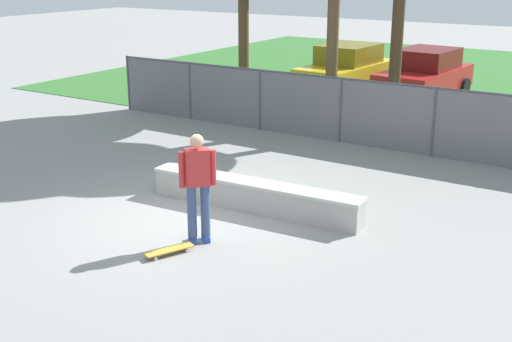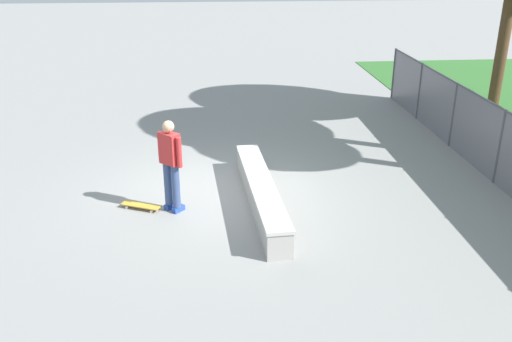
{
  "view_description": "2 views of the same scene",
  "coord_description": "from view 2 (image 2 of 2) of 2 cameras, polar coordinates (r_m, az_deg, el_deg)",
  "views": [
    {
      "loc": [
        6.8,
        -8.55,
        4.39
      ],
      "look_at": [
        1.06,
        0.5,
        0.93
      ],
      "focal_mm": 45.89,
      "sensor_mm": 36.0,
      "label": 1
    },
    {
      "loc": [
        10.62,
        0.01,
        4.85
      ],
      "look_at": [
        1.17,
        0.84,
        0.94
      ],
      "focal_mm": 39.18,
      "sensor_mm": 36.0,
      "label": 2
    }
  ],
  "objects": [
    {
      "name": "concrete_ledge",
      "position": [
        10.94,
        0.51,
        -2.33
      ],
      "size": [
        4.22,
        0.73,
        0.54
      ],
      "color": "#A8A59E",
      "rests_on": "ground"
    },
    {
      "name": "skateboarder",
      "position": [
        10.62,
        -8.72,
        0.91
      ],
      "size": [
        0.45,
        0.46,
        1.82
      ],
      "color": "#2647A5",
      "rests_on": "ground"
    },
    {
      "name": "ground_plane",
      "position": [
        11.68,
        -4.59,
        -2.23
      ],
      "size": [
        80.0,
        80.0,
        0.0
      ],
      "primitive_type": "plane",
      "color": "gray"
    },
    {
      "name": "skateboard",
      "position": [
        11.15,
        -11.67,
        -3.48
      ],
      "size": [
        0.51,
        0.81,
        0.09
      ],
      "color": "gold",
      "rests_on": "ground"
    },
    {
      "name": "chainlink_fence",
      "position": [
        12.88,
        23.67,
        2.57
      ],
      "size": [
        14.33,
        0.07,
        1.64
      ],
      "color": "#4C4C51",
      "rests_on": "ground"
    }
  ]
}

